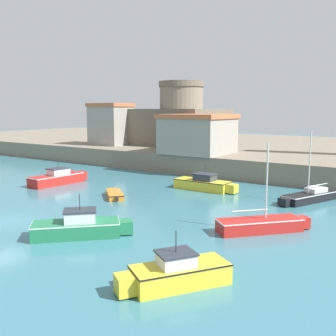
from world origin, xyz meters
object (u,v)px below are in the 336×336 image
object	(u,v)px
motorboat_yellow_5	(177,273)
motorboat_green_2	(80,226)
dinghy_orange_0	(115,194)
harbor_shed_near_wharf	(198,134)
sailboat_black_3	(311,196)
fortress	(181,122)
sailboat_red_1	(262,224)
motorboat_yellow_4	(204,184)
harbor_shed_mid_row	(111,124)
motorboat_red_7	(58,178)

from	to	relation	value
motorboat_yellow_5	motorboat_green_2	bearing A→B (deg)	164.80
dinghy_orange_0	motorboat_green_2	distance (m)	10.21
dinghy_orange_0	harbor_shed_near_wharf	distance (m)	16.29
motorboat_green_2	motorboat_yellow_5	world-z (taller)	motorboat_green_2
dinghy_orange_0	motorboat_yellow_5	xyz separation A→B (m)	(13.36, -10.97, 0.31)
motorboat_yellow_5	harbor_shed_near_wharf	distance (m)	30.60
sailboat_black_3	fortress	distance (m)	29.00
sailboat_red_1	motorboat_green_2	world-z (taller)	sailboat_red_1
dinghy_orange_0	motorboat_yellow_4	size ratio (longest dim) A/B	0.56
motorboat_yellow_5	harbor_shed_near_wharf	bearing A→B (deg)	118.54
sailboat_black_3	harbor_shed_near_wharf	world-z (taller)	harbor_shed_near_wharf
motorboat_yellow_4	fortress	size ratio (longest dim) A/B	0.53
sailboat_black_3	motorboat_yellow_4	world-z (taller)	sailboat_black_3
motorboat_green_2	harbor_shed_mid_row	bearing A→B (deg)	129.56
harbor_shed_near_wharf	sailboat_red_1	bearing A→B (deg)	-50.15
sailboat_red_1	fortress	world-z (taller)	fortress
sailboat_red_1	motorboat_yellow_4	xyz separation A→B (m)	(-8.86, 8.80, 0.13)
motorboat_green_2	harbor_shed_mid_row	size ratio (longest dim) A/B	0.85
dinghy_orange_0	harbor_shed_near_wharf	size ratio (longest dim) A/B	0.46
motorboat_green_2	harbor_shed_near_wharf	distance (m)	25.57
dinghy_orange_0	motorboat_green_2	bearing A→B (deg)	-59.16
harbor_shed_near_wharf	harbor_shed_mid_row	bearing A→B (deg)	170.68
motorboat_yellow_5	harbor_shed_mid_row	bearing A→B (deg)	136.16
dinghy_orange_0	harbor_shed_mid_row	distance (m)	25.57
sailboat_red_1	sailboat_black_3	bearing A→B (deg)	88.05
motorboat_yellow_4	harbor_shed_mid_row	xyz separation A→B (m)	(-21.83, 11.44, 4.60)
dinghy_orange_0	motorboat_red_7	xyz separation A→B (m)	(-8.51, 1.21, 0.35)
sailboat_red_1	motorboat_yellow_5	distance (m)	9.06
fortress	harbor_shed_mid_row	distance (m)	10.20
sailboat_red_1	sailboat_black_3	world-z (taller)	sailboat_black_3
motorboat_green_2	harbor_shed_mid_row	world-z (taller)	harbor_shed_mid_row
motorboat_green_2	fortress	world-z (taller)	fortress
fortress	harbor_shed_near_wharf	bearing A→B (deg)	-48.19
sailboat_black_3	harbor_shed_mid_row	size ratio (longest dim) A/B	1.06
motorboat_green_2	motorboat_red_7	world-z (taller)	motorboat_red_7
motorboat_green_2	sailboat_red_1	bearing A→B (deg)	39.44
sailboat_red_1	sailboat_black_3	size ratio (longest dim) A/B	0.85
motorboat_green_2	motorboat_red_7	size ratio (longest dim) A/B	0.81
motorboat_yellow_5	harbor_shed_near_wharf	world-z (taller)	harbor_shed_near_wharf
motorboat_yellow_4	fortress	world-z (taller)	fortress
motorboat_green_2	motorboat_yellow_4	bearing A→B (deg)	91.96
harbor_shed_mid_row	motorboat_green_2	bearing A→B (deg)	-50.44
sailboat_red_1	harbor_shed_mid_row	bearing A→B (deg)	146.61
sailboat_red_1	harbor_shed_mid_row	xyz separation A→B (m)	(-30.70, 20.23, 4.74)
harbor_shed_near_wharf	harbor_shed_mid_row	size ratio (longest dim) A/B	1.24
fortress	motorboat_red_7	bearing A→B (deg)	-88.46
fortress	sailboat_black_3	bearing A→B (deg)	-36.28
fortress	harbor_shed_near_wharf	xyz separation A→B (m)	(8.00, -8.94, -0.97)
motorboat_yellow_4	sailboat_black_3	bearing A→B (deg)	5.34
dinghy_orange_0	motorboat_yellow_4	world-z (taller)	motorboat_yellow_4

